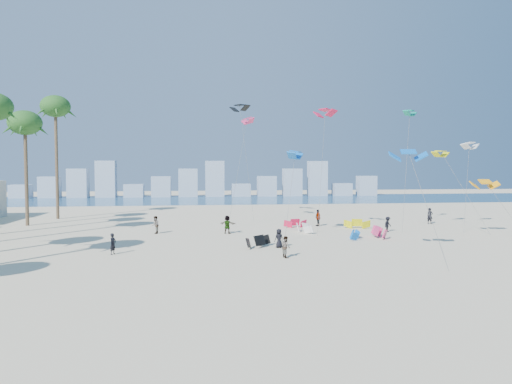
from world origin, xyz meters
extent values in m
plane|color=beige|center=(0.00, 0.00, 0.00)|extent=(220.00, 220.00, 0.00)
plane|color=navy|center=(0.00, 72.00, 0.01)|extent=(220.00, 220.00, 0.00)
imported|color=black|center=(-8.95, 10.25, 0.83)|extent=(0.63, 0.72, 1.66)
imported|color=gray|center=(4.18, 7.40, 0.81)|extent=(0.80, 0.92, 1.62)
imported|color=black|center=(4.41, 11.63, 0.80)|extent=(0.91, 0.75, 1.60)
imported|color=gray|center=(11.41, 25.37, 0.96)|extent=(0.68, 1.19, 1.92)
imported|color=black|center=(17.48, 19.71, 0.80)|extent=(1.19, 1.09, 1.61)
imported|color=gray|center=(0.60, 20.56, 0.93)|extent=(1.80, 1.24, 1.87)
imported|color=black|center=(25.29, 25.61, 0.97)|extent=(0.71, 0.47, 1.93)
imported|color=gray|center=(-6.73, 21.37, 0.91)|extent=(0.70, 0.89, 1.81)
cylinder|color=#595959|center=(6.27, 16.17, 4.18)|extent=(1.70, 3.28, 8.36)
cylinder|color=#595959|center=(9.98, 18.71, 6.34)|extent=(1.34, 2.15, 12.68)
cylinder|color=#595959|center=(25.74, 19.27, 4.32)|extent=(2.28, 5.98, 8.65)
cylinder|color=#595959|center=(2.25, 26.97, 6.39)|extent=(2.76, 5.20, 12.78)
cylinder|color=#595959|center=(20.23, 21.45, 6.63)|extent=(2.85, 4.62, 13.28)
cylinder|color=#595959|center=(26.40, 13.30, 2.69)|extent=(0.92, 5.47, 5.39)
cylinder|color=#595959|center=(3.85, 32.59, 7.56)|extent=(1.30, 5.36, 15.14)
cylinder|color=#595959|center=(26.14, 19.51, 4.74)|extent=(2.37, 3.10, 9.48)
cylinder|color=#595959|center=(13.57, 3.93, 3.98)|extent=(0.63, 4.90, 7.97)
cylinder|color=brown|center=(-22.24, 30.00, 5.98)|extent=(0.40, 0.40, 11.97)
ellipsoid|color=#20571E|center=(-22.24, 30.00, 11.97)|extent=(3.80, 3.80, 2.85)
cylinder|color=brown|center=(-20.88, 37.00, 7.41)|extent=(0.40, 0.40, 14.82)
ellipsoid|color=#20571E|center=(-20.88, 37.00, 14.82)|extent=(3.80, 3.80, 2.85)
cube|color=#9EADBF|center=(-42.00, 82.00, 1.50)|extent=(4.40, 3.00, 3.00)
cube|color=#9EADBF|center=(-35.80, 82.00, 2.40)|extent=(4.40, 3.00, 4.80)
cube|color=#9EADBF|center=(-29.60, 82.00, 3.30)|extent=(4.40, 3.00, 6.60)
cube|color=#9EADBF|center=(-23.40, 82.00, 4.20)|extent=(4.40, 3.00, 8.40)
cube|color=#9EADBF|center=(-17.20, 82.00, 1.50)|extent=(4.40, 3.00, 3.00)
cube|color=#9EADBF|center=(-11.00, 82.00, 2.40)|extent=(4.40, 3.00, 4.80)
cube|color=#9EADBF|center=(-4.80, 82.00, 3.30)|extent=(4.40, 3.00, 6.60)
cube|color=#9EADBF|center=(1.40, 82.00, 4.20)|extent=(4.40, 3.00, 8.40)
cube|color=#9EADBF|center=(7.60, 82.00, 1.50)|extent=(4.40, 3.00, 3.00)
cube|color=#9EADBF|center=(13.80, 82.00, 2.40)|extent=(4.40, 3.00, 4.80)
cube|color=#9EADBF|center=(20.00, 82.00, 3.30)|extent=(4.40, 3.00, 6.60)
cube|color=#9EADBF|center=(26.20, 82.00, 4.20)|extent=(4.40, 3.00, 8.40)
cube|color=#9EADBF|center=(32.40, 82.00, 1.50)|extent=(4.40, 3.00, 3.00)
cube|color=#9EADBF|center=(38.60, 82.00, 2.40)|extent=(4.40, 3.00, 4.80)
camera|label=1|loc=(-2.25, -26.20, 6.73)|focal=32.14mm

